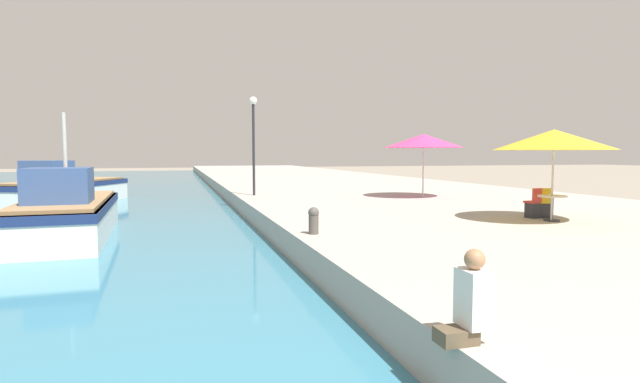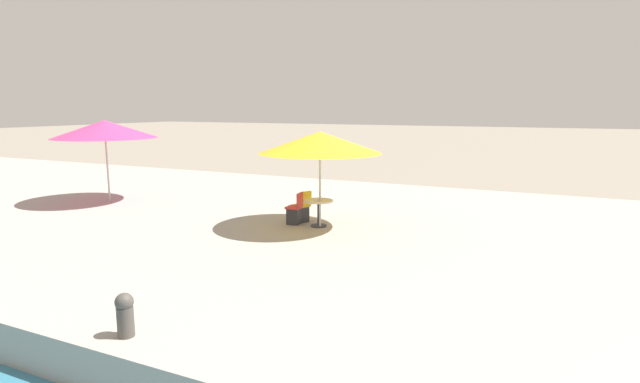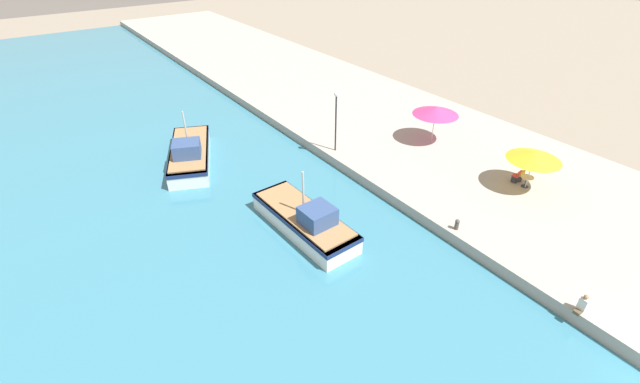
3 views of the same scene
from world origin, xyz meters
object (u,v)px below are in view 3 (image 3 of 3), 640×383
at_px(cafe_chair_right, 519,177).
at_px(mooring_bollard, 457,224).
at_px(cafe_umbrella_pink, 535,156).
at_px(cafe_table, 527,180).
at_px(lamppost, 336,111).
at_px(fishing_boat_near, 305,220).
at_px(cafe_chair_left, 516,178).
at_px(fishing_boat_mid, 190,153).
at_px(person_at_quay, 582,304).
at_px(cafe_umbrella_white, 436,111).

bearing_deg(cafe_chair_right, mooring_bollard, -150.06).
relative_size(cafe_umbrella_pink, cafe_table, 4.13).
xyz_separation_m(cafe_umbrella_pink, lamppost, (-6.81, 11.37, 0.76)).
relative_size(fishing_boat_near, mooring_bollard, 11.54).
height_order(fishing_boat_near, cafe_umbrella_pink, fishing_boat_near).
xyz_separation_m(cafe_table, cafe_chair_left, (-0.04, 0.72, -0.21)).
relative_size(fishing_boat_mid, cafe_umbrella_pink, 2.52).
xyz_separation_m(cafe_chair_right, person_at_quay, (-7.79, -8.13, 0.10)).
bearing_deg(person_at_quay, cafe_chair_right, 46.25).
height_order(fishing_boat_mid, cafe_chair_left, fishing_boat_mid).
bearing_deg(cafe_umbrella_white, cafe_umbrella_pink, -91.88).
bearing_deg(fishing_boat_mid, mooring_bollard, -39.40).
bearing_deg(cafe_umbrella_pink, cafe_table, 43.34).
distance_m(cafe_table, mooring_bollard, 7.23).
xyz_separation_m(cafe_umbrella_pink, cafe_table, (0.08, 0.08, -1.80)).
relative_size(cafe_umbrella_pink, mooring_bollard, 5.05).
bearing_deg(cafe_umbrella_white, lamppost, 156.25).
xyz_separation_m(fishing_boat_near, cafe_umbrella_white, (13.88, 2.95, 2.44)).
xyz_separation_m(cafe_umbrella_white, person_at_quay, (-7.70, -15.64, -2.09)).
height_order(cafe_umbrella_white, lamppost, lamppost).
height_order(cafe_umbrella_pink, cafe_chair_right, cafe_umbrella_pink).
distance_m(cafe_umbrella_pink, person_at_quay, 10.65).
height_order(fishing_boat_near, cafe_chair_right, fishing_boat_near).
bearing_deg(cafe_chair_right, cafe_chair_left, -167.50).
bearing_deg(cafe_chair_left, cafe_umbrella_pink, -96.20).
distance_m(fishing_boat_near, lamppost, 9.60).
xyz_separation_m(cafe_umbrella_white, cafe_chair_right, (0.08, -7.50, -2.19)).
distance_m(cafe_chair_right, person_at_quay, 11.26).
distance_m(person_at_quay, lamppost, 18.95).
distance_m(fishing_boat_mid, mooring_bollard, 19.45).
relative_size(person_at_quay, lamppost, 0.21).
xyz_separation_m(cafe_chair_left, person_at_quay, (-7.48, -8.19, 0.10)).
relative_size(cafe_umbrella_pink, person_at_quay, 3.42).
height_order(fishing_boat_mid, cafe_umbrella_white, fishing_boat_mid).
relative_size(cafe_umbrella_white, cafe_chair_left, 3.80).
bearing_deg(mooring_bollard, fishing_boat_mid, 117.03).
bearing_deg(mooring_bollard, cafe_chair_left, 8.54).
height_order(cafe_umbrella_pink, lamppost, lamppost).
bearing_deg(cafe_table, cafe_umbrella_pink, -136.66).
relative_size(fishing_boat_mid, cafe_chair_left, 9.15).
bearing_deg(cafe_umbrella_pink, mooring_bollard, -177.77).
bearing_deg(cafe_chair_right, fishing_boat_mid, 157.20).
xyz_separation_m(fishing_boat_mid, cafe_table, (16.06, -16.97, 0.43)).
distance_m(cafe_umbrella_pink, cafe_umbrella_white, 8.26).
distance_m(fishing_boat_near, cafe_chair_right, 14.69).
bearing_deg(cafe_chair_right, cafe_umbrella_white, 112.78).
distance_m(cafe_umbrella_pink, mooring_bollard, 7.41).
relative_size(fishing_boat_near, lamppost, 1.65).
height_order(person_at_quay, mooring_bollard, person_at_quay).
xyz_separation_m(cafe_umbrella_white, mooring_bollard, (-7.41, -8.53, -2.16)).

